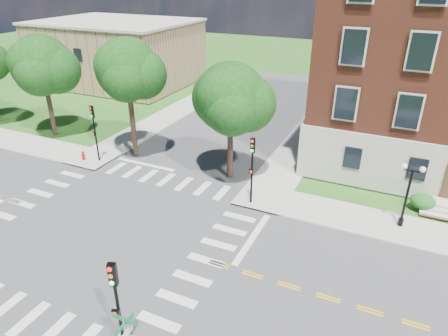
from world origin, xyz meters
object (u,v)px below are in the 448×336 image
at_px(traffic_signal_ne, 252,163).
at_px(twin_lamp_west, 408,192).
at_px(traffic_signal_nw, 94,126).
at_px(fire_hydrant, 83,156).
at_px(traffic_signal_se, 117,299).
at_px(street_sign_pole, 126,335).

xyz_separation_m(traffic_signal_ne, twin_lamp_west, (9.58, 1.39, -0.66)).
distance_m(traffic_signal_ne, traffic_signal_nw, 14.16).
height_order(traffic_signal_ne, traffic_signal_nw, same).
relative_size(traffic_signal_ne, fire_hydrant, 6.40).
distance_m(traffic_signal_se, traffic_signal_ne, 13.58).
height_order(traffic_signal_nw, fire_hydrant, traffic_signal_nw).
relative_size(traffic_signal_se, street_sign_pole, 1.55).
distance_m(traffic_signal_se, fire_hydrant, 20.86).
xyz_separation_m(traffic_signal_se, fire_hydrant, (-15.10, 14.13, -2.72)).
relative_size(traffic_signal_se, fire_hydrant, 6.40).
xyz_separation_m(traffic_signal_ne, street_sign_pole, (0.49, -14.23, -0.88)).
height_order(traffic_signal_se, twin_lamp_west, traffic_signal_se).
distance_m(twin_lamp_west, fire_hydrant, 25.12).
bearing_deg(street_sign_pole, traffic_signal_nw, 133.95).
height_order(traffic_signal_ne, street_sign_pole, traffic_signal_ne).
bearing_deg(traffic_signal_ne, twin_lamp_west, 8.26).
relative_size(traffic_signal_ne, twin_lamp_west, 1.13).
bearing_deg(traffic_signal_se, twin_lamp_west, 56.46).
xyz_separation_m(twin_lamp_west, fire_hydrant, (-25.02, -0.84, -2.06)).
xyz_separation_m(traffic_signal_ne, traffic_signal_nw, (-14.13, 0.93, 0.00)).
height_order(traffic_signal_ne, twin_lamp_west, traffic_signal_ne).
bearing_deg(traffic_signal_nw, twin_lamp_west, 1.10).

